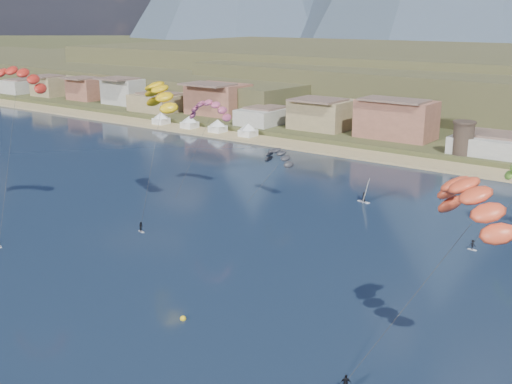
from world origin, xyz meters
TOP-DOWN VIEW (x-y plane):
  - ground at (0.00, 0.00)m, footprint 2400.00×2400.00m
  - beach at (0.00, 106.00)m, footprint 2200.00×12.00m
  - town at (-40.00, 122.00)m, footprint 400.00×24.00m
  - watchtower at (5.00, 114.00)m, footprint 5.82×5.82m
  - beach_tents at (-76.25, 106.00)m, footprint 43.40×6.40m
  - kitesurfer_red at (-43.53, 19.98)m, footprint 14.86×16.68m
  - kitesurfer_yellow at (-27.98, 39.87)m, footprint 13.35×17.73m
  - kitesurfer_orange at (37.53, 18.66)m, footprint 14.16×18.98m
  - distant_kite_pink at (-27.63, 53.20)m, footprint 10.10×6.96m
  - distant_kite_dark at (-14.73, 59.60)m, footprint 8.44×6.58m
  - windsurfer at (1.42, 67.03)m, footprint 2.81×3.09m
  - buoy at (6.46, 7.95)m, footprint 0.78×0.78m

SIDE VIEW (x-z plane):
  - ground at x=0.00m, z-range 0.00..0.00m
  - buoy at x=6.46m, z-range -0.26..0.52m
  - beach at x=0.00m, z-range -0.20..0.70m
  - windsurfer at x=1.42m, z-range -0.88..3.94m
  - beach_tents at x=-76.25m, z-range 1.21..6.21m
  - watchtower at x=5.00m, z-range 2.07..10.67m
  - town at x=-40.00m, z-range 2.00..14.00m
  - distant_kite_dark at x=-14.73m, z-range 2.91..15.60m
  - distant_kite_pink at x=-27.63m, z-range 7.80..29.26m
  - kitesurfer_orange at x=37.53m, z-range 7.22..31.17m
  - kitesurfer_yellow at x=-27.98m, z-range 9.35..36.32m
  - kitesurfer_red at x=-43.53m, z-range 11.32..41.54m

